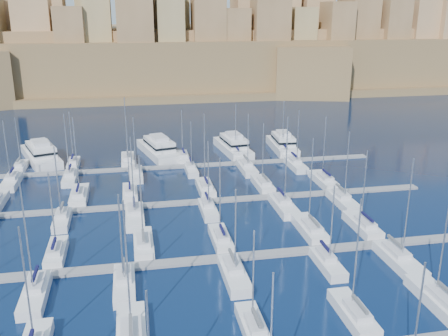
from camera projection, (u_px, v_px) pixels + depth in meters
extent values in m
plane|color=#041432|center=(214.00, 225.00, 81.19)|extent=(600.00, 600.00, 0.00)
cube|color=slate|center=(228.00, 258.00, 69.89)|extent=(84.00, 2.00, 0.40)
cube|color=slate|center=(204.00, 201.00, 90.49)|extent=(84.00, 2.00, 0.40)
cube|color=slate|center=(189.00, 166.00, 111.08)|extent=(84.00, 2.00, 0.40)
cylinder|color=#9EA0A8|center=(27.00, 287.00, 48.47)|extent=(0.18, 0.18, 12.69)
cube|color=silver|center=(132.00, 336.00, 52.54)|extent=(3.10, 10.33, 1.72)
cube|color=silver|center=(131.00, 332.00, 51.20)|extent=(2.17, 4.65, 0.70)
cylinder|color=#9EA0A8|center=(127.00, 266.00, 50.60)|extent=(0.18, 0.18, 14.30)
cube|color=#595B60|center=(131.00, 327.00, 50.40)|extent=(0.35, 4.13, 0.35)
cube|color=silver|center=(253.00, 329.00, 53.87)|extent=(2.46, 8.19, 1.61)
cube|color=silver|center=(255.00, 324.00, 52.76)|extent=(1.72, 3.68, 0.70)
cylinder|color=#9EA0A8|center=(253.00, 277.00, 52.41)|extent=(0.18, 0.18, 10.60)
cube|color=#595B60|center=(256.00, 318.00, 52.05)|extent=(0.35, 3.28, 0.35)
cube|color=silver|center=(353.00, 315.00, 56.32)|extent=(2.68, 8.93, 1.65)
cube|color=silver|center=(357.00, 310.00, 55.12)|extent=(1.88, 4.02, 0.70)
cylinder|color=#9EA0A8|center=(356.00, 254.00, 54.51)|extent=(0.18, 0.18, 13.02)
cube|color=#595B60|center=(360.00, 304.00, 54.39)|extent=(0.35, 3.57, 0.35)
cube|color=silver|center=(438.00, 301.00, 58.92)|extent=(3.08, 10.28, 1.71)
cube|color=silver|center=(445.00, 297.00, 57.59)|extent=(2.16, 4.62, 0.70)
cylinder|color=#9EA0A8|center=(443.00, 247.00, 57.34)|extent=(0.18, 0.18, 11.91)
cylinder|color=#9EA0A8|center=(417.00, 322.00, 43.80)|extent=(0.18, 0.18, 11.72)
cube|color=silver|center=(57.00, 253.00, 70.47)|extent=(2.56, 8.52, 1.63)
cube|color=silver|center=(55.00, 249.00, 69.32)|extent=(1.79, 3.83, 0.70)
cylinder|color=#9EA0A8|center=(52.00, 211.00, 68.94)|extent=(0.18, 0.18, 11.12)
cube|color=#0E0E39|center=(54.00, 243.00, 68.60)|extent=(0.35, 3.41, 0.35)
cube|color=silver|center=(144.00, 245.00, 73.02)|extent=(2.79, 9.30, 1.67)
cube|color=silver|center=(143.00, 240.00, 71.79)|extent=(1.95, 4.19, 0.70)
cylinder|color=#9EA0A8|center=(141.00, 198.00, 71.29)|extent=(0.18, 0.18, 12.66)
cube|color=#595B60|center=(143.00, 235.00, 71.04)|extent=(0.35, 3.72, 0.35)
cube|color=silver|center=(221.00, 240.00, 74.73)|extent=(2.57, 8.56, 1.63)
cube|color=silver|center=(222.00, 235.00, 73.57)|extent=(1.80, 3.85, 0.70)
cylinder|color=#9EA0A8|center=(220.00, 197.00, 73.09)|extent=(0.18, 0.18, 11.85)
cube|color=#0E0E39|center=(222.00, 230.00, 72.86)|extent=(0.35, 3.42, 0.35)
cube|color=silver|center=(309.00, 230.00, 77.99)|extent=(3.02, 10.07, 1.70)
cube|color=silver|center=(312.00, 225.00, 76.68)|extent=(2.11, 4.53, 0.70)
cylinder|color=#9EA0A8|center=(311.00, 182.00, 76.12)|extent=(0.18, 0.18, 13.79)
cube|color=#595B60|center=(314.00, 220.00, 75.89)|extent=(0.35, 4.03, 0.35)
cube|color=silver|center=(362.00, 226.00, 79.28)|extent=(2.84, 9.48, 1.67)
cube|color=silver|center=(365.00, 222.00, 78.03)|extent=(1.99, 4.27, 0.70)
cylinder|color=#9EA0A8|center=(364.00, 186.00, 77.72)|extent=(0.18, 0.18, 11.54)
cube|color=#0E0E39|center=(367.00, 217.00, 77.27)|extent=(0.35, 3.79, 0.35)
cube|color=silver|center=(35.00, 296.00, 60.03)|extent=(2.80, 9.35, 1.67)
cube|color=silver|center=(35.00, 283.00, 60.54)|extent=(1.96, 4.21, 0.70)
cylinder|color=#9EA0A8|center=(26.00, 236.00, 57.15)|extent=(0.18, 0.18, 14.45)
cube|color=#0E0E39|center=(35.00, 273.00, 60.66)|extent=(0.35, 3.74, 0.35)
cube|color=silver|center=(124.00, 286.00, 62.17)|extent=(2.65, 8.82, 1.64)
cube|color=silver|center=(124.00, 274.00, 62.64)|extent=(1.85, 3.97, 0.70)
cylinder|color=#9EA0A8|center=(121.00, 239.00, 59.77)|extent=(0.18, 0.18, 11.53)
cube|color=#595B60|center=(123.00, 265.00, 62.74)|extent=(0.35, 3.53, 0.35)
cube|color=silver|center=(234.00, 276.00, 64.41)|extent=(2.81, 9.38, 1.67)
cube|color=silver|center=(233.00, 265.00, 64.93)|extent=(1.97, 4.22, 0.70)
cylinder|color=#9EA0A8|center=(235.00, 232.00, 62.01)|extent=(0.18, 0.18, 11.28)
cube|color=#595B60|center=(232.00, 256.00, 65.05)|extent=(0.35, 3.75, 0.35)
cube|color=silver|center=(328.00, 265.00, 67.33)|extent=(2.45, 8.17, 1.61)
cube|color=silver|center=(326.00, 254.00, 67.74)|extent=(1.72, 3.68, 0.70)
cylinder|color=#9EA0A8|center=(332.00, 224.00, 65.07)|extent=(0.18, 0.18, 10.75)
cube|color=#0E0E39|center=(325.00, 246.00, 67.81)|extent=(0.35, 3.27, 0.35)
cube|color=silver|center=(399.00, 261.00, 68.17)|extent=(3.05, 10.16, 1.71)
cube|color=silver|center=(396.00, 250.00, 68.76)|extent=(2.13, 4.57, 0.70)
cylinder|color=#9EA0A8|center=(408.00, 210.00, 65.32)|extent=(0.18, 0.18, 14.01)
cube|color=#595B60|center=(395.00, 242.00, 68.92)|extent=(0.35, 4.06, 0.35)
cube|color=silver|center=(79.00, 196.00, 91.97)|extent=(2.99, 9.97, 1.70)
cube|color=silver|center=(78.00, 192.00, 90.67)|extent=(2.09, 4.49, 0.70)
cylinder|color=#9EA0A8|center=(76.00, 155.00, 90.07)|extent=(0.18, 0.18, 13.89)
cube|color=#0E0E39|center=(78.00, 188.00, 89.89)|extent=(0.35, 3.99, 0.35)
cube|color=silver|center=(130.00, 194.00, 93.12)|extent=(2.67, 8.89, 1.64)
cube|color=silver|center=(130.00, 190.00, 91.94)|extent=(1.87, 4.00, 0.70)
cylinder|color=#9EA0A8|center=(128.00, 154.00, 91.20)|extent=(0.18, 0.18, 13.79)
cube|color=#0E0E39|center=(130.00, 185.00, 91.20)|extent=(0.35, 3.56, 0.35)
cube|color=silver|center=(205.00, 189.00, 95.89)|extent=(2.80, 9.34, 1.67)
cube|color=silver|center=(206.00, 185.00, 94.65)|extent=(1.96, 4.20, 0.70)
cylinder|color=#9EA0A8|center=(205.00, 149.00, 93.98)|extent=(0.18, 0.18, 13.80)
cube|color=#0E0E39|center=(206.00, 180.00, 93.90)|extent=(0.35, 3.74, 0.35)
cube|color=silver|center=(263.00, 185.00, 97.83)|extent=(2.74, 9.12, 1.66)
cube|color=silver|center=(264.00, 181.00, 96.62)|extent=(1.92, 4.11, 0.70)
cylinder|color=#9EA0A8|center=(263.00, 152.00, 96.26)|extent=(0.18, 0.18, 11.51)
cube|color=#595B60|center=(265.00, 177.00, 95.87)|extent=(0.35, 3.65, 0.35)
cube|color=silver|center=(323.00, 181.00, 100.35)|extent=(2.90, 9.68, 1.68)
cube|color=silver|center=(325.00, 177.00, 99.09)|extent=(2.03, 4.35, 0.70)
cylinder|color=#9EA0A8|center=(324.00, 147.00, 98.71)|extent=(0.18, 0.18, 12.19)
cube|color=#0E0E39|center=(327.00, 172.00, 98.32)|extent=(0.35, 3.87, 0.35)
cube|color=silver|center=(62.00, 221.00, 81.28)|extent=(2.46, 8.19, 1.61)
cube|color=silver|center=(62.00, 213.00, 81.69)|extent=(1.72, 3.69, 0.70)
cylinder|color=#9EA0A8|center=(58.00, 183.00, 78.84)|extent=(0.18, 0.18, 11.95)
cube|color=#595B60|center=(62.00, 206.00, 81.76)|extent=(0.35, 3.28, 0.35)
cube|color=silver|center=(135.00, 218.00, 82.54)|extent=(2.98, 9.94, 1.70)
cube|color=silver|center=(134.00, 209.00, 83.11)|extent=(2.09, 4.47, 0.70)
cylinder|color=#9EA0A8|center=(132.00, 176.00, 79.85)|extent=(0.18, 0.18, 13.02)
cube|color=#0E0E39|center=(134.00, 202.00, 83.26)|extent=(0.35, 3.97, 0.35)
cube|color=silver|center=(208.00, 211.00, 85.55)|extent=(2.49, 8.31, 1.62)
cube|color=silver|center=(207.00, 203.00, 85.98)|extent=(1.75, 3.74, 0.70)
cylinder|color=#9EA0A8|center=(208.00, 175.00, 83.16)|extent=(0.18, 0.18, 11.64)
cube|color=#0E0E39|center=(207.00, 196.00, 86.05)|extent=(0.35, 3.32, 0.35)
cube|color=silver|center=(284.00, 207.00, 87.12)|extent=(3.00, 10.00, 1.70)
cube|color=silver|center=(282.00, 198.00, 87.69)|extent=(2.10, 4.50, 0.70)
cylinder|color=#9EA0A8|center=(286.00, 161.00, 84.09)|extent=(0.18, 0.18, 15.24)
cube|color=#0E0E39|center=(281.00, 192.00, 87.84)|extent=(0.35, 4.00, 0.35)
cube|color=silver|center=(343.00, 202.00, 89.34)|extent=(2.86, 9.55, 1.68)
cube|color=silver|center=(341.00, 194.00, 89.87)|extent=(2.00, 4.30, 0.70)
cylinder|color=#9EA0A8|center=(347.00, 166.00, 86.79)|extent=(0.18, 0.18, 12.19)
cube|color=#595B60|center=(341.00, 187.00, 90.00)|extent=(0.35, 3.82, 0.35)
cube|color=silver|center=(21.00, 168.00, 108.92)|extent=(2.27, 7.57, 1.58)
cube|color=silver|center=(19.00, 164.00, 107.87)|extent=(1.59, 3.41, 0.70)
cylinder|color=#9EA0A8|center=(18.00, 141.00, 107.48)|extent=(0.18, 0.18, 10.27)
cube|color=#595B60|center=(18.00, 159.00, 107.20)|extent=(0.35, 3.03, 0.35)
cube|color=silver|center=(74.00, 164.00, 111.11)|extent=(2.39, 7.98, 1.60)
cube|color=silver|center=(73.00, 161.00, 110.02)|extent=(1.67, 3.59, 0.70)
cylinder|color=#9EA0A8|center=(71.00, 136.00, 109.57)|extent=(0.18, 0.18, 11.06)
cube|color=#0E0E39|center=(72.00, 156.00, 109.32)|extent=(0.35, 3.19, 0.35)
cube|color=silver|center=(128.00, 160.00, 113.99)|extent=(2.87, 9.58, 1.68)
cube|color=silver|center=(128.00, 157.00, 112.73)|extent=(2.01, 4.31, 0.70)
cylinder|color=#9EA0A8|center=(126.00, 127.00, 112.12)|extent=(0.18, 0.18, 13.59)
cube|color=#595B60|center=(127.00, 153.00, 111.96)|extent=(0.35, 3.83, 0.35)
cube|color=silver|center=(183.00, 158.00, 115.83)|extent=(2.61, 8.69, 1.63)
cube|color=silver|center=(183.00, 154.00, 114.67)|extent=(1.82, 3.91, 0.70)
cylinder|color=#9EA0A8|center=(182.00, 132.00, 114.41)|extent=(0.18, 0.18, 10.45)
cube|color=#0E0E39|center=(183.00, 150.00, 113.94)|extent=(0.35, 3.47, 0.35)
cube|color=silver|center=(236.00, 155.00, 117.97)|extent=(2.53, 8.43, 1.62)
cube|color=silver|center=(237.00, 152.00, 116.83)|extent=(1.77, 3.80, 0.70)
cylinder|color=#9EA0A8|center=(236.00, 128.00, 116.39)|extent=(0.18, 0.18, 11.45)
cube|color=#0E0E39|center=(237.00, 148.00, 116.12)|extent=(0.35, 3.37, 0.35)
cube|color=silver|center=(283.00, 153.00, 120.01)|extent=(2.51, 8.37, 1.62)
cube|color=silver|center=(284.00, 149.00, 118.88)|extent=(1.76, 3.76, 0.70)
cylinder|color=#9EA0A8|center=(283.00, 125.00, 118.38)|extent=(0.18, 0.18, 11.72)
cube|color=#0E0E39|center=(285.00, 145.00, 118.17)|extent=(0.35, 3.35, 0.35)
cube|color=silver|center=(12.00, 183.00, 99.14)|extent=(2.81, 9.38, 1.67)
cube|color=silver|center=(12.00, 176.00, 99.66)|extent=(1.97, 4.22, 0.70)
cylinder|color=#9EA0A8|center=(7.00, 151.00, 96.64)|extent=(0.18, 0.18, 11.93)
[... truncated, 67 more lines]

